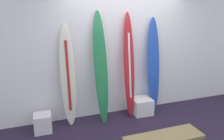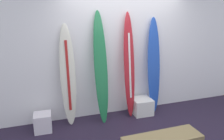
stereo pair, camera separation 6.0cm
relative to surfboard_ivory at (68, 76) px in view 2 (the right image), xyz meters
The scene contains 8 objects.
wall_back 1.29m from the surfboard_ivory, 12.53° to the left, with size 7.20×0.20×2.80m, color white.
surfboard_ivory is the anchor object (origin of this frame).
surfboard_emerald 0.63m from the surfboard_ivory, ahead, with size 0.27×0.42×2.14m.
surfboard_crimson 1.22m from the surfboard_ivory, ahead, with size 0.25×0.33×2.12m.
surfboard_cobalt 1.78m from the surfboard_ivory, ahead, with size 0.30×0.29×2.01m.
display_block_left 1.70m from the surfboard_ivory, ahead, with size 0.40×0.40×0.33m.
display_block_center 0.96m from the surfboard_ivory, 163.08° to the right, with size 0.31×0.31×0.33m.
bench 2.02m from the surfboard_ivory, 56.12° to the right, with size 1.13×0.35×0.43m.
Camera 2 is at (-1.60, -2.84, 2.11)m, focal length 34.34 mm.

